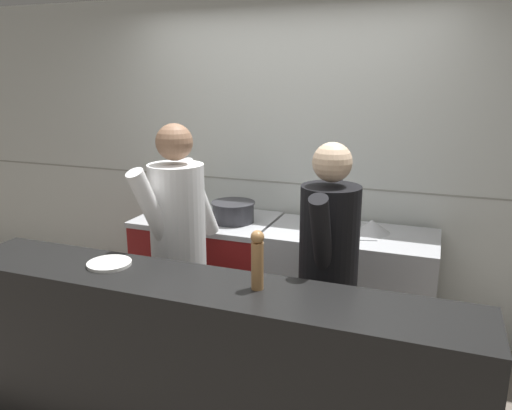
# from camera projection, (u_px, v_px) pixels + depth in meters

# --- Properties ---
(wall_back_tiled) EXTENTS (8.00, 0.06, 2.60)m
(wall_back_tiled) POSITION_uv_depth(u_px,v_px,m) (287.00, 164.00, 4.01)
(wall_back_tiled) COLOR silver
(wall_back_tiled) RESTS_ON ground_plane
(oven_range) EXTENTS (1.04, 0.71, 0.91)m
(oven_range) POSITION_uv_depth(u_px,v_px,m) (208.00, 271.00, 4.04)
(oven_range) COLOR maroon
(oven_range) RESTS_ON ground_plane
(prep_counter) EXTENTS (1.19, 0.65, 0.91)m
(prep_counter) POSITION_uv_depth(u_px,v_px,m) (349.00, 292.00, 3.65)
(prep_counter) COLOR #B7BABF
(prep_counter) RESTS_ON ground_plane
(pass_counter) EXTENTS (2.75, 0.45, 1.01)m
(pass_counter) POSITION_uv_depth(u_px,v_px,m) (199.00, 373.00, 2.58)
(pass_counter) COLOR black
(pass_counter) RESTS_ON ground_plane
(stock_pot) EXTENTS (0.36, 0.36, 0.16)m
(stock_pot) POSITION_uv_depth(u_px,v_px,m) (176.00, 204.00, 3.98)
(stock_pot) COLOR beige
(stock_pot) RESTS_ON oven_range
(sauce_pot) EXTENTS (0.33, 0.33, 0.15)m
(sauce_pot) POSITION_uv_depth(u_px,v_px,m) (233.00, 211.00, 3.79)
(sauce_pot) COLOR #2D2D33
(sauce_pot) RESTS_ON oven_range
(mixing_bowl_steel) EXTENTS (0.26, 0.26, 0.09)m
(mixing_bowl_steel) POSITION_uv_depth(u_px,v_px,m) (372.00, 226.00, 3.55)
(mixing_bowl_steel) COLOR #B7BABF
(mixing_bowl_steel) RESTS_ON prep_counter
(chefs_knife) EXTENTS (0.33, 0.11, 0.02)m
(chefs_knife) POSITION_uv_depth(u_px,v_px,m) (347.00, 238.00, 3.40)
(chefs_knife) COLOR #B7BABF
(chefs_knife) RESTS_ON prep_counter
(plated_dish_main) EXTENTS (0.23, 0.23, 0.02)m
(plated_dish_main) POSITION_uv_depth(u_px,v_px,m) (109.00, 264.00, 2.67)
(plated_dish_main) COLOR white
(plated_dish_main) RESTS_ON pass_counter
(pepper_mill) EXTENTS (0.06, 0.06, 0.29)m
(pepper_mill) POSITION_uv_depth(u_px,v_px,m) (257.00, 259.00, 2.34)
(pepper_mill) COLOR #AD7A47
(pepper_mill) RESTS_ON pass_counter
(chef_head_cook) EXTENTS (0.43, 0.75, 1.72)m
(chef_head_cook) POSITION_uv_depth(u_px,v_px,m) (178.00, 244.00, 3.17)
(chef_head_cook) COLOR black
(chef_head_cook) RESTS_ON ground_plane
(chef_sous) EXTENTS (0.34, 0.72, 1.65)m
(chef_sous) POSITION_uv_depth(u_px,v_px,m) (328.00, 270.00, 2.84)
(chef_sous) COLOR black
(chef_sous) RESTS_ON ground_plane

